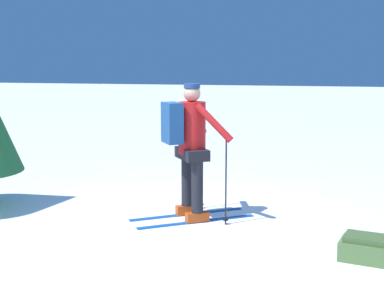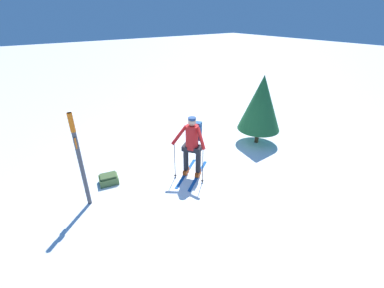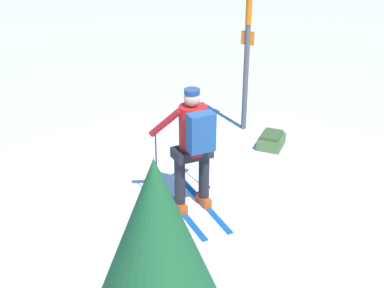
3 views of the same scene
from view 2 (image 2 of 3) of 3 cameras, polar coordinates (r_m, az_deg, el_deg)
ground_plane at (r=7.84m, az=-0.47°, el=-5.33°), size 80.00×80.00×0.00m
skier at (r=7.05m, az=0.09°, el=0.43°), size 1.57×1.31×1.77m
dropped_backpack at (r=7.49m, az=-18.05°, el=-7.45°), size 0.57×0.48×0.26m
trail_marker at (r=6.27m, az=-23.87°, el=-2.12°), size 0.11×0.24×2.38m
pine_tree at (r=9.08m, az=15.13°, el=8.77°), size 1.46×1.46×2.43m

